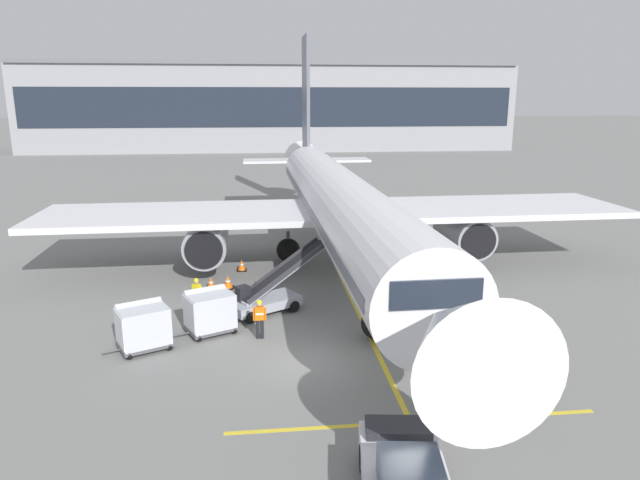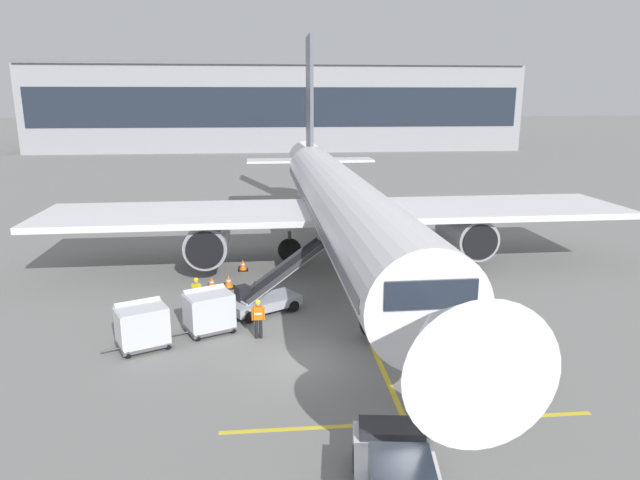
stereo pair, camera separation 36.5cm
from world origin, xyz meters
The scene contains 15 objects.
ground_plane centered at (0.00, 0.00, 0.00)m, with size 600.00×600.00×0.00m, color slate.
parked_airplane centered at (3.04, 13.15, 3.83)m, with size 35.11×45.44×15.27m.
belt_loader centered at (-1.34, 5.56, 0.88)m, with size 5.15×3.74×3.15m.
baggage_cart_lead centered at (-3.94, 3.35, 1.00)m, with size 2.80×2.30×1.91m.
baggage_cart_second centered at (-6.51, 1.93, 1.00)m, with size 2.80×2.30×1.91m.
pushback_tug centered at (1.74, -8.41, 0.83)m, with size 2.65×4.63×1.83m.
ground_crew_by_loader centered at (-4.72, 5.74, 1.00)m, with size 0.49×0.41×1.74m.
ground_crew_by_carts centered at (-4.08, 3.79, 1.00)m, with size 0.57×0.30×1.74m.
ground_crew_marshaller centered at (-1.78, 2.42, 1.00)m, with size 0.57×0.25×1.74m.
safety_cone_engine_keepout centered at (-3.45, 9.26, 0.35)m, with size 0.64×0.64×0.72m.
safety_cone_wingtip centered at (-4.35, 9.27, 0.31)m, with size 0.55×0.55×0.63m.
safety_cone_nose_mark centered at (-2.79, 12.46, 0.32)m, with size 0.59×0.59×0.67m.
apron_guidance_line_lead_in centered at (2.92, 12.34, 0.00)m, with size 0.20×110.00×0.01m.
apron_guidance_line_stop_bar centered at (3.05, -4.64, 0.00)m, with size 12.00×0.20×0.01m.
terminal_building centered at (1.44, 96.84, 8.24)m, with size 93.08×19.46×16.59m.
Camera 2 is at (-1.34, -20.40, 9.99)m, focal length 32.00 mm.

